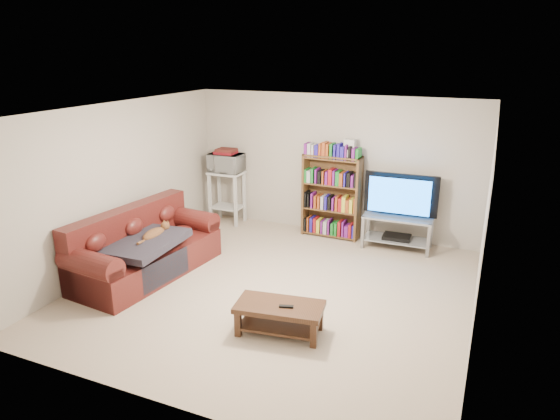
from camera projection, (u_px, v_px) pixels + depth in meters
The scene contains 19 objects.
floor at pixel (275, 289), 6.76m from camera, with size 5.00×5.00×0.00m, color #C6AE93.
ceiling at pixel (275, 110), 6.02m from camera, with size 5.00×5.00×0.00m, color white.
wall_back at pixel (333, 165), 8.58m from camera, with size 5.00×5.00×0.00m, color beige.
wall_front at pixel (156, 286), 4.21m from camera, with size 5.00×5.00×0.00m, color beige.
wall_left at pixel (120, 185), 7.33m from camera, with size 5.00×5.00×0.00m, color beige.
wall_right at pixel (484, 232), 5.46m from camera, with size 5.00×5.00×0.00m, color beige.
sofa at pixel (143, 252), 7.17m from camera, with size 1.19×2.31×0.95m.
blanket at pixel (144, 243), 6.88m from camera, with size 0.86×1.11×0.10m, color #2A2630.
cat at pixel (154, 234), 7.03m from camera, with size 0.24×0.61×0.18m, color brown, non-canonical shape.
coffee_table at pixel (280, 313), 5.66m from camera, with size 1.05×0.63×0.36m.
remote at pixel (286, 306), 5.56m from camera, with size 0.16×0.04×0.02m, color black.
tv_stand at pixel (398, 227), 8.06m from camera, with size 1.10×0.52×0.55m.
television at pixel (400, 196), 7.90m from camera, with size 1.17×0.16×0.68m, color black.
dvd_player at pixel (397, 237), 8.11m from camera, with size 0.44×0.31×0.06m, color black.
bookshelf at pixel (331, 195), 8.48m from camera, with size 1.00×0.33×1.43m.
shelf_clutter at pixel (339, 149), 8.20m from camera, with size 0.73×0.23×0.28m.
microwave_stand at pixel (227, 190), 9.20m from camera, with size 0.62×0.45×0.97m.
microwave at pixel (226, 163), 9.04m from camera, with size 0.60×0.41×0.33m, color silver.
game_boxes at pixel (226, 152), 8.98m from camera, with size 0.35×0.31×0.05m, color maroon.
Camera 1 is at (2.47, -5.58, 3.11)m, focal length 32.00 mm.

